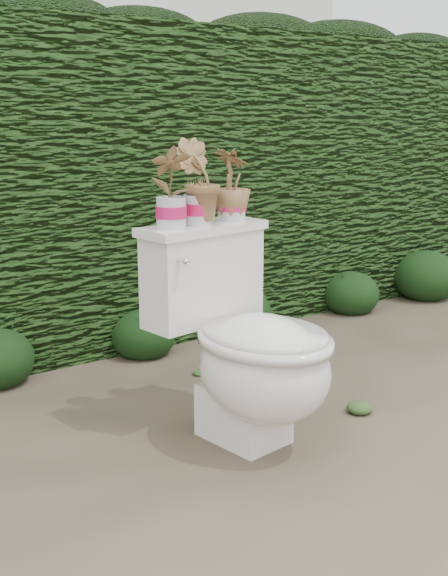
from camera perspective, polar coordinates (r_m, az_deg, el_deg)
ground at (r=2.62m, az=-1.92°, el=-12.90°), size 60.00×60.00×0.00m
hedge at (r=3.80m, az=-15.57°, el=7.56°), size 8.00×1.00×1.60m
toilet at (r=2.58m, az=1.89°, el=-4.78°), size 0.54×0.73×0.78m
potted_plant_left at (r=2.54m, az=-4.23°, el=7.78°), size 0.16×0.12×0.27m
potted_plant_center at (r=2.62m, az=-2.11°, el=8.23°), size 0.21×0.21×0.30m
potted_plant_right at (r=2.74m, az=0.60°, el=8.03°), size 0.17×0.17×0.25m
liriope_clump_4 at (r=3.60m, az=-6.40°, el=-3.26°), size 0.32×0.32×0.26m
liriope_clump_5 at (r=4.00m, az=1.58°, el=-1.53°), size 0.31×0.31×0.25m
liriope_clump_6 at (r=4.42m, az=10.00°, el=-0.08°), size 0.34×0.34×0.27m
liriope_clump_7 at (r=4.85m, az=15.69°, el=1.23°), size 0.42×0.42×0.34m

